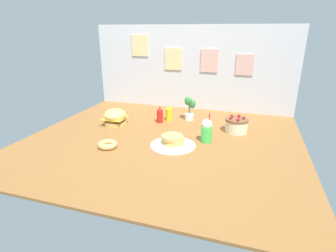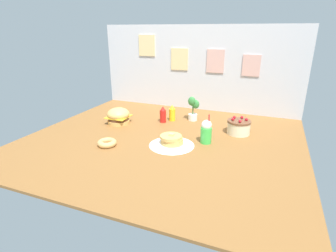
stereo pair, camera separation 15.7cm
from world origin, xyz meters
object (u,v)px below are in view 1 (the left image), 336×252
at_px(cream_soda_cup, 207,131).
at_px(layer_cake, 236,125).
at_px(pancake_stack, 173,141).
at_px(ketchup_bottle, 160,115).
at_px(burger, 115,117).
at_px(donut_pink_glaze, 108,144).
at_px(mustard_bottle, 169,113).
at_px(potted_plant, 189,107).

bearing_deg(cream_soda_cup, layer_cake, 54.31).
distance_m(pancake_stack, ketchup_bottle, 0.60).
bearing_deg(burger, cream_soda_cup, -9.24).
height_order(pancake_stack, layer_cake, layer_cake).
bearing_deg(donut_pink_glaze, mustard_bottle, 71.30).
height_order(pancake_stack, potted_plant, potted_plant).
xyz_separation_m(layer_cake, ketchup_bottle, (-0.78, 0.04, 0.01)).
relative_size(ketchup_bottle, mustard_bottle, 1.00).
relative_size(layer_cake, cream_soda_cup, 0.83).
relative_size(burger, donut_pink_glaze, 1.43).
bearing_deg(mustard_bottle, donut_pink_glaze, -108.70).
relative_size(cream_soda_cup, donut_pink_glaze, 1.61).
bearing_deg(cream_soda_cup, mustard_bottle, 137.01).
bearing_deg(donut_pink_glaze, layer_cake, 34.81).
distance_m(ketchup_bottle, cream_soda_cup, 0.66).
bearing_deg(layer_cake, burger, -172.17).
relative_size(burger, potted_plant, 0.87).
distance_m(donut_pink_glaze, potted_plant, 1.02).
height_order(layer_cake, potted_plant, potted_plant).
distance_m(pancake_stack, mustard_bottle, 0.65).
height_order(pancake_stack, mustard_bottle, mustard_bottle).
distance_m(burger, layer_cake, 1.19).
distance_m(pancake_stack, potted_plant, 0.70).
distance_m(ketchup_bottle, mustard_bottle, 0.11).
height_order(burger, layer_cake, burger).
height_order(cream_soda_cup, donut_pink_glaze, cream_soda_cup).
relative_size(burger, pancake_stack, 0.78).
xyz_separation_m(layer_cake, mustard_bottle, (-0.71, 0.13, 0.01)).
height_order(burger, cream_soda_cup, cream_soda_cup).
bearing_deg(donut_pink_glaze, ketchup_bottle, 74.37).
height_order(mustard_bottle, cream_soda_cup, cream_soda_cup).
bearing_deg(donut_pink_glaze, potted_plant, 62.09).
relative_size(burger, layer_cake, 1.06).
relative_size(burger, cream_soda_cup, 0.88).
bearing_deg(ketchup_bottle, donut_pink_glaze, -105.63).
relative_size(layer_cake, ketchup_bottle, 1.25).
xyz_separation_m(cream_soda_cup, potted_plant, (-0.28, 0.53, 0.04)).
xyz_separation_m(ketchup_bottle, mustard_bottle, (0.07, 0.08, 0.00)).
height_order(burger, potted_plant, potted_plant).
height_order(ketchup_bottle, potted_plant, potted_plant).
height_order(ketchup_bottle, mustard_bottle, same).
height_order(pancake_stack, cream_soda_cup, cream_soda_cup).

